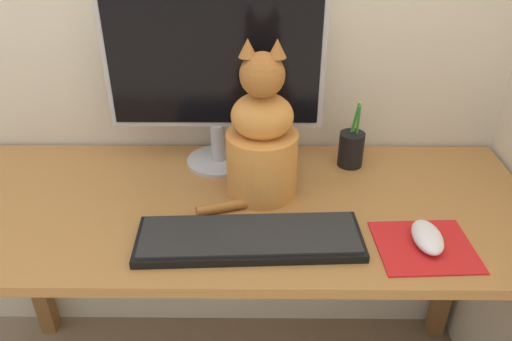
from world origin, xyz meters
TOP-DOWN VIEW (x-y plane):
  - desk at (0.00, 0.00)m, footprint 1.44×0.58m
  - monitor at (-0.05, 0.19)m, footprint 0.54×0.17m
  - keyboard at (0.04, -0.15)m, footprint 0.49×0.18m
  - mousepad_right at (0.41, -0.16)m, footprint 0.21×0.19m
  - computer_mouse_right at (0.41, -0.15)m, footprint 0.06×0.11m
  - cat at (0.06, 0.05)m, footprint 0.24×0.20m
  - pen_cup at (0.30, 0.18)m, footprint 0.07×0.07m

SIDE VIEW (x-z plane):
  - desk at x=0.00m, z-range 0.26..0.97m
  - mousepad_right at x=0.41m, z-range 0.72..0.72m
  - keyboard at x=0.04m, z-range 0.72..0.74m
  - computer_mouse_right at x=0.41m, z-range 0.72..0.76m
  - pen_cup at x=0.30m, z-range 0.68..0.86m
  - cat at x=0.06m, z-range 0.67..1.05m
  - monitor at x=-0.05m, z-range 0.75..1.19m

